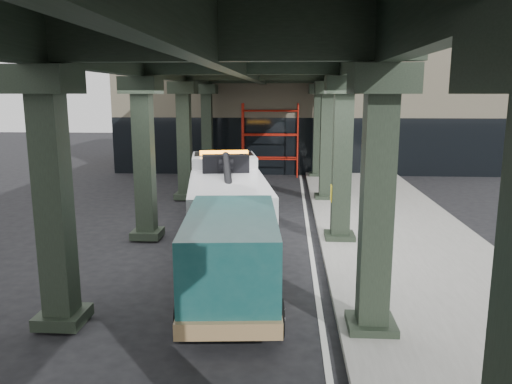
% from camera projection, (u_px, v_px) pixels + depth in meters
% --- Properties ---
extents(ground, '(90.00, 90.00, 0.00)m').
position_uv_depth(ground, '(250.00, 262.00, 13.56)').
color(ground, black).
rests_on(ground, ground).
extents(sidewalk, '(5.00, 40.00, 0.15)m').
position_uv_depth(sidewalk, '(402.00, 241.00, 15.22)').
color(sidewalk, gray).
rests_on(sidewalk, ground).
extents(lane_stripe, '(0.12, 38.00, 0.01)m').
position_uv_depth(lane_stripe, '(310.00, 242.00, 15.41)').
color(lane_stripe, silver).
rests_on(lane_stripe, ground).
extents(viaduct, '(7.40, 32.00, 6.40)m').
position_uv_depth(viaduct, '(241.00, 60.00, 14.49)').
color(viaduct, '#212A1F').
rests_on(viaduct, ground).
extents(building, '(22.00, 10.00, 8.00)m').
position_uv_depth(building, '(304.00, 102.00, 32.24)').
color(building, '#C6B793').
rests_on(building, ground).
extents(scaffolding, '(3.08, 0.88, 4.00)m').
position_uv_depth(scaffolding, '(270.00, 138.00, 27.49)').
color(scaffolding, '#B31B0E').
rests_on(scaffolding, ground).
extents(tow_truck, '(3.43, 8.29, 2.65)m').
position_uv_depth(tow_truck, '(226.00, 194.00, 16.30)').
color(tow_truck, black).
rests_on(tow_truck, ground).
extents(towed_van, '(2.38, 5.20, 2.05)m').
position_uv_depth(towed_van, '(232.00, 254.00, 10.76)').
color(towed_van, '#134545').
rests_on(towed_van, ground).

